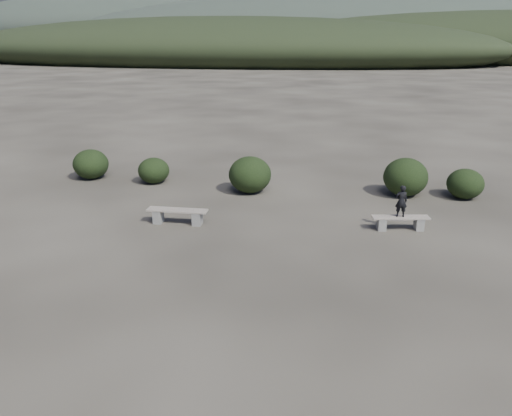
# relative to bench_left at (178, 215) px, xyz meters

# --- Properties ---
(ground) EXTENTS (1200.00, 1200.00, 0.00)m
(ground) POSITION_rel_bench_left_xyz_m (2.19, -4.71, -0.28)
(ground) COLOR #292520
(ground) RESTS_ON ground
(bench_left) EXTENTS (1.85, 0.46, 0.46)m
(bench_left) POSITION_rel_bench_left_xyz_m (0.00, 0.00, 0.00)
(bench_left) COLOR slate
(bench_left) RESTS_ON ground
(bench_right) EXTENTS (1.69, 0.67, 0.41)m
(bench_right) POSITION_rel_bench_left_xyz_m (6.58, 0.79, -0.03)
(bench_right) COLOR slate
(bench_right) RESTS_ON ground
(seated_person) EXTENTS (0.38, 0.29, 0.95)m
(seated_person) POSITION_rel_bench_left_xyz_m (6.54, 0.78, 0.61)
(seated_person) COLOR black
(seated_person) RESTS_ON bench_right
(shrub_a) EXTENTS (1.20, 1.20, 0.98)m
(shrub_a) POSITION_rel_bench_left_xyz_m (-2.39, 4.02, 0.21)
(shrub_a) COLOR black
(shrub_a) RESTS_ON ground
(shrub_b) EXTENTS (1.54, 1.54, 1.32)m
(shrub_b) POSITION_rel_bench_left_xyz_m (1.49, 3.56, 0.38)
(shrub_b) COLOR black
(shrub_b) RESTS_ON ground
(shrub_d) EXTENTS (1.55, 1.55, 1.35)m
(shrub_d) POSITION_rel_bench_left_xyz_m (6.96, 4.25, 0.40)
(shrub_d) COLOR black
(shrub_d) RESTS_ON ground
(shrub_e) EXTENTS (1.25, 1.25, 1.04)m
(shrub_e) POSITION_rel_bench_left_xyz_m (8.99, 4.34, 0.24)
(shrub_e) COLOR black
(shrub_e) RESTS_ON ground
(shrub_f) EXTENTS (1.38, 1.38, 1.16)m
(shrub_f) POSITION_rel_bench_left_xyz_m (-5.07, 4.13, 0.30)
(shrub_f) COLOR black
(shrub_f) RESTS_ON ground
(mountain_ridges) EXTENTS (500.00, 400.00, 56.00)m
(mountain_ridges) POSITION_rel_bench_left_xyz_m (-5.29, 334.35, 10.56)
(mountain_ridges) COLOR black
(mountain_ridges) RESTS_ON ground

